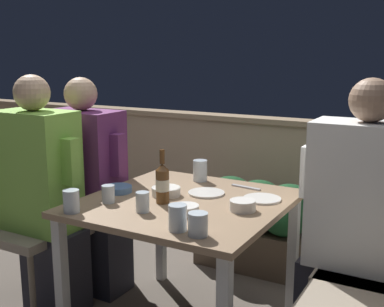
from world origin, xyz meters
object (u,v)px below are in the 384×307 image
person_purple_stripe (89,186)px  beer_bottle (162,183)px  chair_left_far (64,198)px  person_white_polo (355,224)px  person_green_blouse (43,195)px  chair_left_near (18,210)px

person_purple_stripe → beer_bottle: size_ratio=4.90×
chair_left_far → person_white_polo: bearing=1.9°
chair_left_far → person_purple_stripe: bearing=0.0°
person_green_blouse → chair_left_far: (-0.15, 0.30, -0.11)m
chair_left_far → person_white_polo: 1.72m
person_green_blouse → chair_left_far: person_green_blouse is taller
person_green_blouse → person_white_polo: person_white_polo is taller
chair_left_far → beer_bottle: (0.87, -0.23, 0.26)m
person_white_polo → beer_bottle: (-0.84, -0.29, 0.15)m
chair_left_near → beer_bottle: bearing=4.6°
chair_left_far → person_purple_stripe: person_purple_stripe is taller
person_white_polo → chair_left_near: bearing=-168.4°
person_purple_stripe → chair_left_near: bearing=-130.8°
chair_left_far → person_purple_stripe: 0.23m
person_green_blouse → person_white_polo: (1.57, 0.36, 0.00)m
chair_left_near → person_white_polo: bearing=11.6°
beer_bottle → person_white_polo: bearing=18.9°
person_purple_stripe → beer_bottle: (0.67, -0.23, 0.16)m
chair_left_near → person_white_polo: person_white_polo is taller
person_green_blouse → person_white_polo: bearing=13.0°
person_purple_stripe → beer_bottle: person_purple_stripe is taller
chair_left_far → person_purple_stripe: (0.20, 0.00, 0.10)m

